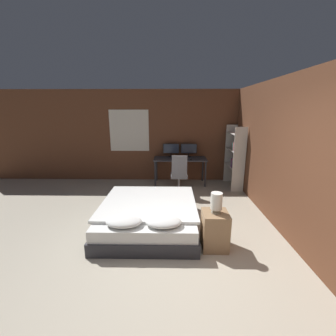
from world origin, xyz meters
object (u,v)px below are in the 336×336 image
(desk, at_px, (180,161))
(monitor_right, at_px, (189,149))
(office_chair, at_px, (179,178))
(bedside_lamp, at_px, (216,201))
(monitor_left, at_px, (171,149))
(keyboard, at_px, (180,160))
(bookshelf, at_px, (236,155))
(bed, at_px, (149,215))
(computer_mouse, at_px, (191,159))
(nightstand, at_px, (215,230))

(desk, relative_size, monitor_right, 3.21)
(desk, relative_size, office_chair, 1.47)
(bedside_lamp, bearing_deg, monitor_left, 101.54)
(keyboard, distance_m, bookshelf, 1.52)
(bedside_lamp, height_order, monitor_left, monitor_left)
(bed, bearing_deg, desk, 75.42)
(desk, relative_size, bookshelf, 0.89)
(bed, xyz_separation_m, desk, (0.67, 2.56, 0.44))
(bed, height_order, bookshelf, bookshelf)
(monitor_right, relative_size, computer_mouse, 6.74)
(bedside_lamp, relative_size, bookshelf, 0.19)
(desk, bearing_deg, bed, -104.58)
(bookshelf, bearing_deg, office_chair, -162.60)
(bedside_lamp, height_order, computer_mouse, bedside_lamp)
(keyboard, relative_size, bookshelf, 0.24)
(bedside_lamp, bearing_deg, monitor_right, 92.87)
(bed, relative_size, desk, 1.28)
(bedside_lamp, bearing_deg, keyboard, 98.34)
(office_chair, xyz_separation_m, bookshelf, (1.56, 0.49, 0.53))
(keyboard, bearing_deg, desk, 90.00)
(nightstand, xyz_separation_m, bedside_lamp, (0.00, 0.00, 0.48))
(desk, xyz_separation_m, monitor_right, (0.26, 0.23, 0.32))
(office_chair, relative_size, bookshelf, 0.60)
(monitor_right, relative_size, keyboard, 1.16)
(desk, relative_size, keyboard, 3.73)
(monitor_left, relative_size, office_chair, 0.46)
(monitor_right, bearing_deg, bed, -108.43)
(nightstand, height_order, bookshelf, bookshelf)
(nightstand, xyz_separation_m, computer_mouse, (-0.14, 2.97, 0.49))
(monitor_left, bearing_deg, nightstand, -78.46)
(computer_mouse, bearing_deg, bed, -112.31)
(bed, xyz_separation_m, bookshelf, (2.17, 2.25, 0.70))
(computer_mouse, distance_m, office_chair, 0.77)
(nightstand, distance_m, monitor_right, 3.49)
(desk, height_order, office_chair, office_chair)
(computer_mouse, height_order, office_chair, office_chair)
(nightstand, height_order, desk, desk)
(monitor_right, distance_m, office_chair, 1.23)
(monitor_right, height_order, computer_mouse, monitor_right)
(desk, relative_size, monitor_left, 3.21)
(office_chair, bearing_deg, nightstand, -78.48)
(bed, xyz_separation_m, monitor_right, (0.93, 2.79, 0.76))
(nightstand, relative_size, keyboard, 1.47)
(bedside_lamp, xyz_separation_m, computer_mouse, (-0.14, 2.97, 0.00))
(bedside_lamp, xyz_separation_m, monitor_right, (-0.17, 3.42, 0.21))
(keyboard, xyz_separation_m, computer_mouse, (0.29, 0.00, 0.01))
(bed, bearing_deg, bedside_lamp, -29.71)
(office_chair, bearing_deg, bed, -109.28)
(monitor_left, distance_m, office_chair, 1.20)
(monitor_right, distance_m, keyboard, 0.57)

